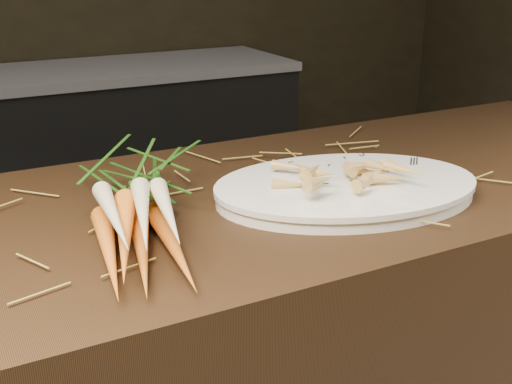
% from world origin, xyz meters
% --- Properties ---
extents(back_counter, '(1.82, 0.62, 0.84)m').
position_xyz_m(back_counter, '(0.30, 2.18, 0.42)').
color(back_counter, black).
rests_on(back_counter, ground).
extents(straw_bedding, '(1.40, 0.60, 0.02)m').
position_xyz_m(straw_bedding, '(0.00, 0.30, 0.91)').
color(straw_bedding, olive).
rests_on(straw_bedding, main_counter).
extents(root_veg_bunch, '(0.27, 0.54, 0.10)m').
position_xyz_m(root_veg_bunch, '(-0.09, 0.28, 0.95)').
color(root_veg_bunch, '#C7661A').
rests_on(root_veg_bunch, main_counter).
extents(serving_platter, '(0.55, 0.42, 0.03)m').
position_xyz_m(serving_platter, '(0.29, 0.21, 0.91)').
color(serving_platter, white).
rests_on(serving_platter, main_counter).
extents(roasted_veg_heap, '(0.27, 0.22, 0.05)m').
position_xyz_m(roasted_veg_heap, '(0.29, 0.21, 0.95)').
color(roasted_veg_heap, tan).
rests_on(roasted_veg_heap, serving_platter).
extents(serving_fork, '(0.14, 0.15, 0.00)m').
position_xyz_m(serving_fork, '(0.45, 0.15, 0.93)').
color(serving_fork, silver).
rests_on(serving_fork, serving_platter).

